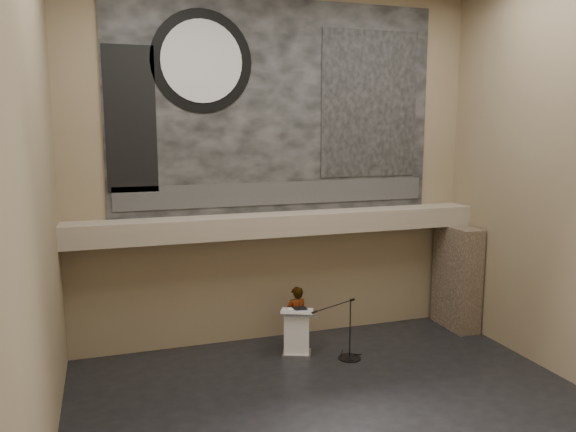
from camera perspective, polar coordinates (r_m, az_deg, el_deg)
name	(u,v)px	position (r m, az deg, el deg)	size (l,w,h in m)	color
floor	(341,410)	(11.17, 5.45, -19.00)	(10.00, 10.00, 0.00)	black
wall_back	(278,168)	(13.65, -1.06, 4.86)	(10.00, 0.02, 8.50)	#866E55
wall_front	(495,220)	(6.50, 20.32, -0.35)	(10.00, 0.02, 8.50)	#866E55
wall_left	(35,195)	(9.11, -24.29, 1.96)	(0.02, 8.00, 8.50)	#866E55
wall_right	(571,176)	(12.79, 26.78, 3.61)	(0.02, 8.00, 8.50)	#866E55
soffit	(283,224)	(13.43, -0.53, -0.80)	(10.00, 0.80, 0.50)	gray
sprinkler_left	(217,240)	(13.04, -7.18, -2.42)	(0.04, 0.04, 0.06)	#B2893D
sprinkler_right	(356,231)	(14.12, 6.89, -1.53)	(0.04, 0.04, 0.06)	#B2893D
banner	(278,108)	(13.59, -1.04, 10.96)	(8.00, 0.05, 5.00)	black
banner_text_strip	(279,193)	(13.64, -0.96, 2.33)	(7.76, 0.02, 0.55)	#303030
banner_clock_rim	(202,61)	(13.20, -8.75, 15.27)	(2.30, 2.30, 0.02)	black
banner_clock_face	(202,61)	(13.18, -8.74, 15.28)	(1.84, 1.84, 0.02)	silver
banner_building_print	(370,104)	(14.45, 8.31, 11.15)	(2.60, 0.02, 3.60)	black
banner_brick_print	(131,120)	(12.95, -15.70, 9.39)	(1.10, 0.02, 3.20)	black
stone_pier	(457,277)	(15.43, 16.78, -5.97)	(0.60, 1.40, 2.70)	#47382C
lectern	(297,332)	(13.24, 0.91, -11.72)	(0.87, 0.76, 1.14)	silver
binder	(300,308)	(13.07, 1.23, -9.37)	(0.29, 0.23, 0.04)	black
papers	(293,310)	(13.00, 0.51, -9.55)	(0.23, 0.32, 0.01)	white
speaker_person	(296,317)	(13.61, 0.85, -10.24)	(0.55, 0.36, 1.51)	white
mic_stand	(348,350)	(13.23, 6.16, -13.39)	(1.39, 0.79, 1.42)	black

